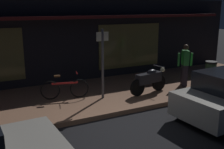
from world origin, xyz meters
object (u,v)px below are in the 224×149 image
object	(u,v)px
person_bystander	(185,64)
trash_bin	(210,72)
bicycle_parked	(65,89)
sign_post	(103,60)
motorcycle	(149,80)

from	to	relation	value
person_bystander	trash_bin	bearing A→B (deg)	-12.73
bicycle_parked	sign_post	size ratio (longest dim) A/B	0.67
bicycle_parked	motorcycle	bearing A→B (deg)	-15.60
sign_post	bicycle_parked	bearing A→B (deg)	155.65
sign_post	trash_bin	bearing A→B (deg)	-4.41
motorcycle	sign_post	distance (m)	1.98
motorcycle	person_bystander	world-z (taller)	person_bystander
trash_bin	person_bystander	bearing A→B (deg)	167.27
bicycle_parked	sign_post	bearing A→B (deg)	-24.35
motorcycle	person_bystander	xyz separation A→B (m)	(1.84, 0.18, 0.38)
sign_post	trash_bin	distance (m)	4.88
person_bystander	trash_bin	size ratio (longest dim) A/B	1.80
motorcycle	trash_bin	xyz separation A→B (m)	(3.02, -0.08, -0.03)
motorcycle	bicycle_parked	size ratio (longest dim) A/B	1.05
motorcycle	bicycle_parked	bearing A→B (deg)	164.40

